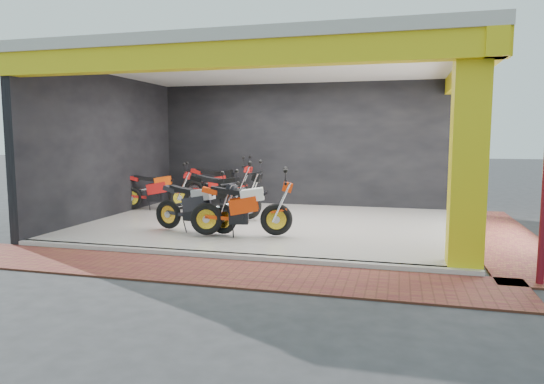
# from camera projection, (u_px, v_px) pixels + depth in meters

# --- Properties ---
(ground) EXTENTS (80.00, 80.00, 0.00)m
(ground) POSITION_uv_depth(u_px,v_px,m) (243.00, 246.00, 9.02)
(ground) COLOR #2D2D30
(ground) RESTS_ON ground
(showroom_floor) EXTENTS (8.00, 6.00, 0.10)m
(showroom_floor) POSITION_uv_depth(u_px,v_px,m) (271.00, 224.00, 10.93)
(showroom_floor) COLOR silver
(showroom_floor) RESTS_ON ground
(showroom_ceiling) EXTENTS (8.40, 6.40, 0.20)m
(showroom_ceiling) POSITION_uv_depth(u_px,v_px,m) (271.00, 64.00, 10.53)
(showroom_ceiling) COLOR beige
(showroom_ceiling) RESTS_ON corner_column
(back_wall) EXTENTS (8.20, 0.20, 3.50)m
(back_wall) POSITION_uv_depth(u_px,v_px,m) (299.00, 146.00, 13.72)
(back_wall) COLOR black
(back_wall) RESTS_ON ground
(left_wall) EXTENTS (0.20, 6.20, 3.50)m
(left_wall) POSITION_uv_depth(u_px,v_px,m) (108.00, 148.00, 11.78)
(left_wall) COLOR black
(left_wall) RESTS_ON ground
(corner_column) EXTENTS (0.50, 0.50, 3.50)m
(corner_column) POSITION_uv_depth(u_px,v_px,m) (468.00, 155.00, 7.15)
(corner_column) COLOR yellow
(corner_column) RESTS_ON ground
(header_beam_front) EXTENTS (8.40, 0.30, 0.40)m
(header_beam_front) POSITION_uv_depth(u_px,v_px,m) (222.00, 56.00, 7.68)
(header_beam_front) COLOR yellow
(header_beam_front) RESTS_ON corner_column
(header_beam_right) EXTENTS (0.30, 6.40, 0.40)m
(header_beam_right) POSITION_uv_depth(u_px,v_px,m) (467.00, 71.00, 9.55)
(header_beam_right) COLOR yellow
(header_beam_right) RESTS_ON corner_column
(floor_kerb) EXTENTS (8.00, 0.20, 0.10)m
(floor_kerb) POSITION_uv_depth(u_px,v_px,m) (224.00, 256.00, 8.03)
(floor_kerb) COLOR silver
(floor_kerb) RESTS_ON ground
(paver_front) EXTENTS (9.00, 1.40, 0.03)m
(paver_front) POSITION_uv_depth(u_px,v_px,m) (206.00, 271.00, 7.28)
(paver_front) COLOR brown
(paver_front) RESTS_ON ground
(paver_right) EXTENTS (1.40, 7.00, 0.03)m
(paver_right) POSITION_uv_depth(u_px,v_px,m) (502.00, 237.00, 9.72)
(paver_right) COLOR brown
(paver_right) RESTS_ON ground
(moto_hero) EXTENTS (2.21, 1.23, 1.28)m
(moto_hero) POSITION_uv_depth(u_px,v_px,m) (276.00, 204.00, 9.28)
(moto_hero) COLOR red
(moto_hero) RESTS_ON showroom_floor
(moto_row_a) EXTENTS (2.10, 1.08, 1.23)m
(moto_row_a) POSITION_uv_depth(u_px,v_px,m) (223.00, 204.00, 9.44)
(moto_row_a) COLOR black
(moto_row_a) RESTS_ON showroom_floor
(moto_row_b) EXTENTS (2.25, 1.04, 1.33)m
(moto_row_b) POSITION_uv_depth(u_px,v_px,m) (248.00, 192.00, 11.12)
(moto_row_b) COLOR black
(moto_row_b) RESTS_ON showroom_floor
(moto_row_c) EXTENTS (2.10, 1.25, 1.20)m
(moto_row_c) POSITION_uv_depth(u_px,v_px,m) (180.00, 187.00, 12.73)
(moto_row_c) COLOR #B41413
(moto_row_c) RESTS_ON showroom_floor
(moto_row_d) EXTENTS (2.19, 0.83, 1.33)m
(moto_row_d) POSITION_uv_depth(u_px,v_px,m) (241.00, 181.00, 13.64)
(moto_row_d) COLOR red
(moto_row_d) RESTS_ON showroom_floor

